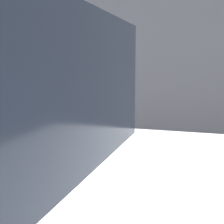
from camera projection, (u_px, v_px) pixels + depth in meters
name	position (u px, v px, depth m)	size (l,w,h in m)	color
sidewalk	(120.00, 178.00, 4.13)	(24.00, 2.80, 0.13)	#9E9B96
parking_meter	(112.00, 93.00, 2.75)	(0.20, 0.14, 1.64)	gray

